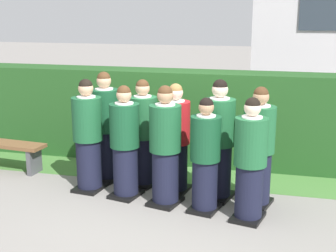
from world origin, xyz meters
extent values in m
plane|color=gray|center=(0.00, 0.00, 0.00)|extent=(60.00, 60.00, 0.00)
cylinder|color=black|center=(-1.21, 0.23, 0.39)|extent=(0.37, 0.37, 0.77)
cube|color=black|center=(-1.21, 0.23, 0.03)|extent=(0.44, 0.52, 0.05)
cylinder|color=#19512D|center=(-1.21, 0.23, 1.09)|extent=(0.44, 0.44, 0.64)
cylinder|color=white|center=(-1.21, 0.23, 1.41)|extent=(0.27, 0.27, 0.03)
cube|color=#236038|center=(-1.18, 0.43, 1.22)|extent=(0.04, 0.02, 0.28)
sphere|color=tan|center=(-1.21, 0.23, 1.54)|extent=(0.22, 0.22, 0.22)
sphere|color=black|center=(-1.21, 0.23, 1.57)|extent=(0.20, 0.20, 0.20)
cylinder|color=black|center=(-0.59, 0.11, 0.37)|extent=(0.36, 0.36, 0.75)
cube|color=black|center=(-0.59, 0.11, 0.03)|extent=(0.47, 0.54, 0.05)
cylinder|color=#144728|center=(-0.59, 0.11, 1.06)|extent=(0.42, 0.42, 0.62)
cylinder|color=white|center=(-0.59, 0.11, 1.37)|extent=(0.26, 0.26, 0.03)
cube|color=navy|center=(-0.55, 0.31, 1.18)|extent=(0.04, 0.02, 0.27)
sphere|color=tan|center=(-0.59, 0.11, 1.49)|extent=(0.21, 0.21, 0.21)
sphere|color=#472D19|center=(-0.59, 0.11, 1.53)|extent=(0.19, 0.19, 0.19)
cube|color=white|center=(-0.53, 0.38, 0.96)|extent=(0.15, 0.04, 0.20)
cylinder|color=black|center=(0.03, -0.01, 0.38)|extent=(0.37, 0.37, 0.77)
cube|color=black|center=(0.03, -0.01, 0.03)|extent=(0.49, 0.55, 0.05)
cylinder|color=#19512D|center=(0.03, -0.01, 1.08)|extent=(0.43, 0.43, 0.63)
cylinder|color=white|center=(0.03, -0.01, 1.40)|extent=(0.27, 0.27, 0.03)
cube|color=gold|center=(0.08, 0.19, 1.21)|extent=(0.04, 0.02, 0.28)
sphere|color=tan|center=(0.03, -0.01, 1.53)|extent=(0.22, 0.22, 0.22)
sphere|color=#472D19|center=(0.03, -0.01, 1.57)|extent=(0.20, 0.20, 0.20)
cylinder|color=black|center=(0.59, -0.10, 0.36)|extent=(0.34, 0.34, 0.71)
cube|color=black|center=(0.59, -0.10, 0.03)|extent=(0.44, 0.51, 0.05)
cylinder|color=#144728|center=(0.59, -0.10, 1.00)|extent=(0.40, 0.40, 0.59)
cylinder|color=white|center=(0.59, -0.10, 1.30)|extent=(0.25, 0.25, 0.03)
cube|color=#236038|center=(0.63, 0.08, 1.12)|extent=(0.04, 0.02, 0.26)
sphere|color=tan|center=(0.59, -0.10, 1.42)|extent=(0.20, 0.20, 0.20)
sphere|color=black|center=(0.59, -0.10, 1.45)|extent=(0.18, 0.18, 0.18)
cylinder|color=black|center=(1.18, -0.24, 0.37)|extent=(0.35, 0.35, 0.74)
cube|color=black|center=(1.18, -0.24, 0.03)|extent=(0.46, 0.53, 0.05)
cylinder|color=#1E5B33|center=(1.18, -0.24, 1.04)|extent=(0.42, 0.42, 0.61)
cylinder|color=white|center=(1.18, -0.24, 1.35)|extent=(0.26, 0.26, 0.03)
cube|color=#236038|center=(1.23, -0.05, 1.16)|extent=(0.04, 0.02, 0.27)
sphere|color=beige|center=(1.18, -0.24, 1.47)|extent=(0.21, 0.21, 0.21)
sphere|color=black|center=(1.18, -0.24, 1.50)|extent=(0.19, 0.19, 0.19)
cube|color=white|center=(1.24, 0.02, 0.95)|extent=(0.15, 0.04, 0.20)
cylinder|color=black|center=(-1.13, 0.72, 0.40)|extent=(0.38, 0.38, 0.79)
cube|color=black|center=(-1.13, 0.72, 0.03)|extent=(0.47, 0.55, 0.05)
cylinder|color=#144728|center=(-1.13, 0.72, 1.12)|extent=(0.45, 0.45, 0.65)
cylinder|color=white|center=(-1.13, 0.72, 1.45)|extent=(0.28, 0.28, 0.03)
cube|color=gold|center=(-1.09, 0.93, 1.25)|extent=(0.04, 0.02, 0.29)
sphere|color=tan|center=(-1.13, 0.72, 1.58)|extent=(0.22, 0.22, 0.22)
sphere|color=#472D19|center=(-1.13, 0.72, 1.62)|extent=(0.21, 0.21, 0.21)
cylinder|color=black|center=(-0.48, 0.63, 0.38)|extent=(0.36, 0.36, 0.75)
cube|color=black|center=(-0.48, 0.63, 0.03)|extent=(0.48, 0.55, 0.05)
cylinder|color=#1E5B33|center=(-0.48, 0.63, 1.06)|extent=(0.43, 0.43, 0.62)
cylinder|color=white|center=(-0.48, 0.63, 1.38)|extent=(0.26, 0.26, 0.03)
cube|color=gold|center=(-0.43, 0.82, 1.19)|extent=(0.04, 0.02, 0.27)
sphere|color=tan|center=(-0.48, 0.63, 1.50)|extent=(0.21, 0.21, 0.21)
sphere|color=#472D19|center=(-0.48, 0.63, 1.54)|extent=(0.20, 0.20, 0.20)
cube|color=white|center=(-0.41, 0.89, 0.97)|extent=(0.15, 0.04, 0.20)
cylinder|color=black|center=(0.06, 0.47, 0.37)|extent=(0.36, 0.36, 0.74)
cube|color=black|center=(0.06, 0.47, 0.03)|extent=(0.44, 0.51, 0.05)
cylinder|color=#AD191E|center=(0.06, 0.47, 1.05)|extent=(0.42, 0.42, 0.62)
cylinder|color=white|center=(0.06, 0.47, 1.36)|extent=(0.26, 0.26, 0.03)
cube|color=#236038|center=(0.09, 0.67, 1.18)|extent=(0.04, 0.02, 0.27)
sphere|color=beige|center=(0.06, 0.47, 1.48)|extent=(0.21, 0.21, 0.21)
sphere|color=olive|center=(0.06, 0.47, 1.52)|extent=(0.19, 0.19, 0.19)
cube|color=white|center=(0.10, 0.74, 0.96)|extent=(0.15, 0.03, 0.20)
cylinder|color=black|center=(0.70, 0.38, 0.39)|extent=(0.38, 0.38, 0.79)
cube|color=black|center=(0.70, 0.38, 0.03)|extent=(0.50, 0.57, 0.05)
cylinder|color=#1E5B33|center=(0.70, 0.38, 1.12)|extent=(0.45, 0.45, 0.65)
cylinder|color=white|center=(0.70, 0.38, 1.45)|extent=(0.28, 0.28, 0.03)
cube|color=#236038|center=(0.75, 0.58, 1.25)|extent=(0.04, 0.02, 0.29)
sphere|color=beige|center=(0.70, 0.38, 1.57)|extent=(0.22, 0.22, 0.22)
sphere|color=black|center=(0.70, 0.38, 1.61)|extent=(0.21, 0.21, 0.21)
cylinder|color=black|center=(1.26, 0.26, 0.38)|extent=(0.36, 0.36, 0.76)
cube|color=black|center=(1.26, 0.26, 0.03)|extent=(0.49, 0.55, 0.05)
cylinder|color=#1E5B33|center=(1.26, 0.26, 1.08)|extent=(0.43, 0.43, 0.63)
cylinder|color=white|center=(1.26, 0.26, 1.40)|extent=(0.27, 0.27, 0.03)
cube|color=navy|center=(1.31, 0.45, 1.20)|extent=(0.04, 0.02, 0.28)
sphere|color=tan|center=(1.26, 0.26, 1.52)|extent=(0.22, 0.22, 0.22)
sphere|color=#472D19|center=(1.26, 0.26, 1.56)|extent=(0.20, 0.20, 0.20)
cube|color=white|center=(1.33, 0.52, 0.98)|extent=(0.15, 0.04, 0.20)
cube|color=#214C1E|center=(0.00, 1.94, 0.81)|extent=(8.19, 0.70, 1.61)
cube|color=#2D3842|center=(2.24, 5.23, 2.73)|extent=(0.90, 0.04, 1.10)
cube|color=brown|center=(-2.93, 0.73, 0.45)|extent=(1.43, 0.50, 0.06)
cube|color=#4C4C51|center=(-2.38, 0.67, 0.21)|extent=(0.11, 0.33, 0.42)
cube|color=#477A38|center=(0.00, 1.14, 0.00)|extent=(8.19, 0.90, 0.01)
camera|label=1|loc=(1.52, -5.88, 2.62)|focal=49.81mm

